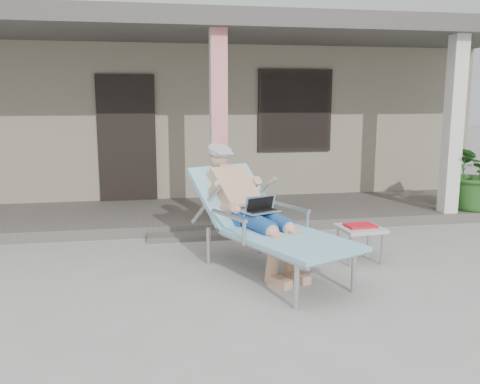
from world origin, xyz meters
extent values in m
plane|color=#9E9E99|center=(0.00, 0.00, 0.00)|extent=(60.00, 60.00, 0.00)
cube|color=gray|center=(0.00, 6.50, 1.50)|extent=(10.00, 5.00, 3.00)
cube|color=#474442|center=(0.00, 6.50, 3.15)|extent=(10.40, 5.40, 0.30)
cube|color=black|center=(-1.30, 3.97, 1.20)|extent=(0.95, 0.06, 2.10)
cube|color=black|center=(1.60, 3.97, 1.65)|extent=(1.20, 0.06, 1.30)
cube|color=black|center=(1.60, 3.96, 1.65)|extent=(1.32, 0.05, 1.42)
cube|color=#605B56|center=(0.00, 3.00, 0.07)|extent=(10.00, 2.00, 0.15)
cube|color=red|center=(0.00, 2.15, 1.45)|extent=(0.22, 0.22, 2.61)
cube|color=silver|center=(3.50, 2.15, 1.45)|extent=(0.22, 0.22, 2.61)
cube|color=#474442|center=(0.00, 3.00, 2.88)|extent=(10.00, 2.30, 0.24)
cube|color=#605B56|center=(0.00, 1.85, 0.04)|extent=(2.00, 0.30, 0.07)
cylinder|color=#B7B7BC|center=(0.31, -0.63, 0.21)|extent=(0.05, 0.05, 0.42)
cylinder|color=#B7B7BC|center=(0.96, -0.34, 0.21)|extent=(0.05, 0.05, 0.42)
cylinder|color=#B7B7BC|center=(-0.31, 0.76, 0.21)|extent=(0.05, 0.05, 0.42)
cylinder|color=#B7B7BC|center=(0.34, 1.05, 0.21)|extent=(0.05, 0.05, 0.42)
cube|color=#B7B7BC|center=(0.41, 0.01, 0.44)|extent=(1.21, 1.56, 0.03)
cube|color=#89B7D4|center=(0.41, 0.01, 0.47)|extent=(1.33, 1.64, 0.04)
cube|color=#B7B7BC|center=(0.00, 0.94, 0.71)|extent=(0.92, 0.89, 0.56)
cube|color=#89B7D4|center=(0.00, 0.94, 0.75)|extent=(1.05, 1.01, 0.64)
cylinder|color=#ACABAE|center=(-0.13, 1.24, 1.25)|extent=(0.37, 0.37, 0.15)
cube|color=silver|center=(0.21, 0.47, 0.66)|extent=(0.45, 0.40, 0.27)
cube|color=beige|center=(1.42, 0.60, 0.38)|extent=(0.51, 0.51, 0.04)
cylinder|color=#B7B7BC|center=(1.23, 0.41, 0.18)|extent=(0.03, 0.03, 0.36)
cylinder|color=#B7B7BC|center=(1.61, 0.41, 0.18)|extent=(0.03, 0.03, 0.36)
cylinder|color=#B7B7BC|center=(1.23, 0.79, 0.18)|extent=(0.03, 0.03, 0.36)
cylinder|color=#B7B7BC|center=(1.61, 0.79, 0.18)|extent=(0.03, 0.03, 0.36)
cube|color=red|center=(1.42, 0.60, 0.41)|extent=(0.35, 0.27, 0.03)
cube|color=black|center=(1.42, 0.72, 0.41)|extent=(0.33, 0.04, 0.03)
imported|color=#26591E|center=(4.03, 2.28, 0.75)|extent=(1.15, 1.01, 1.20)
camera|label=1|loc=(-0.94, -4.73, 1.83)|focal=38.00mm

